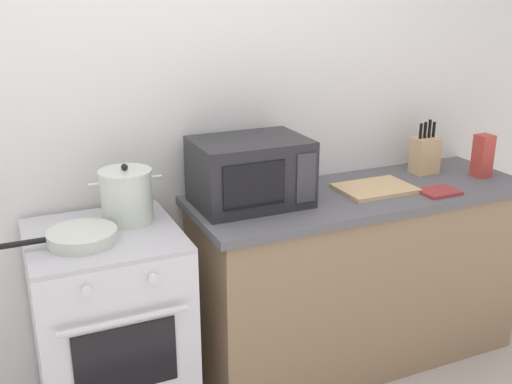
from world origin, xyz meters
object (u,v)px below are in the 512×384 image
frying_pan (81,237)px  stock_pot (127,196)px  pasta_box (483,156)px  oven_mitt (439,192)px  cutting_board (375,188)px  knife_block (425,155)px  stove (111,333)px  microwave (250,172)px

frying_pan → stock_pot: bearing=34.8°
pasta_box → oven_mitt: size_ratio=1.22×
frying_pan → cutting_board: size_ratio=1.30×
frying_pan → pasta_box: bearing=0.9°
knife_block → pasta_box: 0.29m
stove → oven_mitt: (1.56, -0.16, 0.47)m
frying_pan → knife_block: (1.80, 0.20, 0.07)m
microwave → oven_mitt: 0.92m
frying_pan → oven_mitt: frying_pan is taller
cutting_board → knife_block: bearing=19.2°
microwave → oven_mitt: microwave is taller
stock_pot → knife_block: 1.58m
microwave → cutting_board: 0.65m
frying_pan → cutting_board: frying_pan is taller
stove → stock_pot: (0.12, 0.09, 0.57)m
cutting_board → knife_block: knife_block is taller
microwave → oven_mitt: size_ratio=2.78×
knife_block → pasta_box: bearing=-36.4°
stove → frying_pan: size_ratio=1.97×
frying_pan → oven_mitt: (1.65, -0.10, -0.02)m
microwave → knife_block: bearing=3.4°
knife_block → stove: bearing=-175.3°
pasta_box → knife_block: bearing=143.6°
knife_block → pasta_box: knife_block is taller
pasta_box → oven_mitt: (-0.38, -0.13, -0.10)m
microwave → pasta_box: (1.26, -0.11, -0.04)m
stove → microwave: microwave is taller
stock_pot → cutting_board: stock_pot is taller
stove → microwave: 0.92m
microwave → cutting_board: (0.62, -0.08, -0.14)m
cutting_board → stock_pot: bearing=175.7°
stock_pot → frying_pan: stock_pot is taller
knife_block → frying_pan: bearing=-173.6°
frying_pan → knife_block: size_ratio=1.65×
microwave → cutting_board: size_ratio=1.39×
cutting_board → stove: bearing=-180.0°
knife_block → pasta_box: (0.23, -0.17, 0.01)m
knife_block → microwave: bearing=-176.6°
frying_pan → oven_mitt: size_ratio=2.60×
frying_pan → microwave: bearing=10.3°
frying_pan → pasta_box: (2.03, 0.03, 0.08)m
microwave → oven_mitt: bearing=-15.2°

